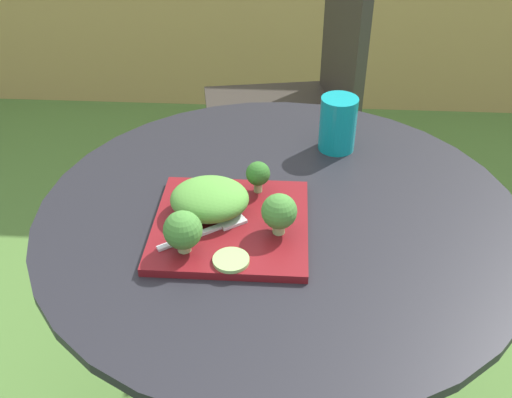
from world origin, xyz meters
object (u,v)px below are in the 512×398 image
salad_plate (231,225)px  drinking_glass (338,127)px  patio_chair (305,89)px  fork (211,230)px

salad_plate → drinking_glass: bearing=56.0°
salad_plate → drinking_glass: (0.18, 0.27, 0.04)m
patio_chair → fork: size_ratio=6.62×
patio_chair → fork: patio_chair is taller
patio_chair → salad_plate: bearing=-98.0°
salad_plate → patio_chair: bearing=82.0°
fork → salad_plate: bearing=42.8°
patio_chair → drinking_glass: (0.05, -0.69, 0.24)m
patio_chair → salad_plate: size_ratio=3.58×
salad_plate → fork: (-0.03, -0.03, 0.01)m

